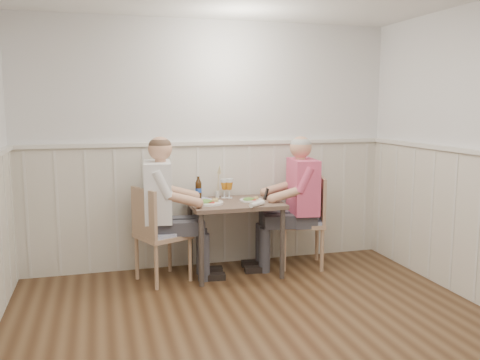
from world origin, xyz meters
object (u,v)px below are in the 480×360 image
(dining_table, at_px, (235,211))
(grass_vase, at_px, (217,183))
(beer_bottle, at_px, (198,189))
(chair_right, at_px, (307,218))
(man_in_pink, at_px, (298,212))
(diner_cream, at_px, (163,220))
(chair_left, at_px, (157,231))

(dining_table, xyz_separation_m, grass_vase, (-0.13, 0.24, 0.26))
(dining_table, distance_m, beer_bottle, 0.46)
(chair_right, height_order, beer_bottle, beer_bottle)
(man_in_pink, xyz_separation_m, beer_bottle, (-1.02, 0.26, 0.26))
(dining_table, distance_m, man_in_pink, 0.70)
(beer_bottle, bearing_deg, chair_right, -11.50)
(man_in_pink, bearing_deg, diner_cream, 179.90)
(beer_bottle, relative_size, grass_vase, 0.65)
(dining_table, bearing_deg, beer_bottle, 141.97)
(man_in_pink, bearing_deg, chair_left, -178.28)
(beer_bottle, height_order, grass_vase, grass_vase)
(dining_table, relative_size, chair_right, 0.95)
(chair_right, relative_size, man_in_pink, 0.68)
(chair_right, bearing_deg, chair_left, -177.38)
(man_in_pink, relative_size, beer_bottle, 6.08)
(dining_table, distance_m, grass_vase, 0.38)
(chair_left, height_order, grass_vase, grass_vase)
(chair_right, relative_size, grass_vase, 2.68)
(dining_table, height_order, diner_cream, diner_cream)
(chair_right, distance_m, man_in_pink, 0.14)
(chair_left, bearing_deg, beer_bottle, 33.01)
(chair_left, bearing_deg, chair_right, 2.62)
(diner_cream, bearing_deg, grass_vase, 21.82)
(grass_vase, bearing_deg, diner_cream, -158.18)
(chair_right, bearing_deg, dining_table, -178.40)
(diner_cream, bearing_deg, dining_table, 0.26)
(chair_right, relative_size, beer_bottle, 4.13)
(beer_bottle, bearing_deg, diner_cream, -147.71)
(chair_left, distance_m, man_in_pink, 1.49)
(chair_left, height_order, diner_cream, diner_cream)
(chair_right, bearing_deg, diner_cream, -179.03)
(man_in_pink, bearing_deg, chair_right, 13.88)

